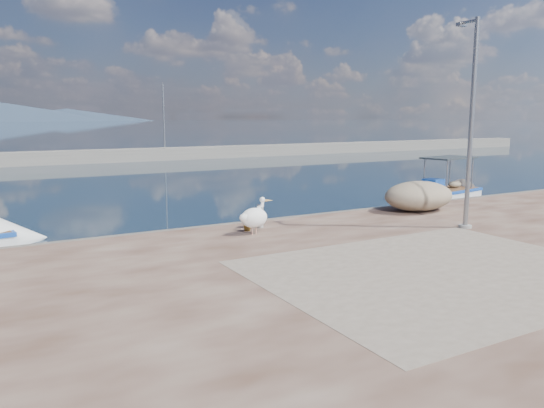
% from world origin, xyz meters
% --- Properties ---
extents(ground, '(1400.00, 1400.00, 0.00)m').
position_xyz_m(ground, '(0.00, 0.00, 0.00)').
color(ground, '#162635').
rests_on(ground, ground).
extents(quay, '(44.00, 22.00, 0.50)m').
position_xyz_m(quay, '(0.00, -6.00, 0.25)').
color(quay, '#43281D').
rests_on(quay, ground).
extents(quay_patch, '(9.00, 7.00, 0.01)m').
position_xyz_m(quay_patch, '(1.00, -3.00, 0.50)').
color(quay_patch, gray).
rests_on(quay_patch, quay).
extents(breakwater, '(120.00, 2.20, 7.50)m').
position_xyz_m(breakwater, '(-0.00, 40.00, 0.60)').
color(breakwater, gray).
rests_on(breakwater, ground).
extents(boat_right, '(5.60, 2.65, 2.59)m').
position_xyz_m(boat_right, '(12.77, 7.60, 0.20)').
color(boat_right, white).
rests_on(boat_right, ground).
extents(pelican, '(1.25, 0.67, 1.21)m').
position_xyz_m(pelican, '(-1.09, 3.03, 1.07)').
color(pelican, tan).
rests_on(pelican, quay).
extents(lamp_post, '(0.44, 0.96, 7.00)m').
position_xyz_m(lamp_post, '(5.72, 0.36, 3.80)').
color(lamp_post, gray).
rests_on(lamp_post, quay).
extents(bollard_near, '(0.26, 0.26, 0.80)m').
position_xyz_m(bollard_near, '(-0.41, 3.87, 0.93)').
color(bollard_near, gray).
rests_on(bollard_near, quay).
extents(potted_plant, '(0.42, 0.37, 0.45)m').
position_xyz_m(potted_plant, '(-1.06, 3.59, 0.72)').
color(potted_plant, '#33722D').
rests_on(potted_plant, quay).
extents(net_pile_c, '(3.08, 2.20, 1.21)m').
position_xyz_m(net_pile_c, '(6.79, 3.65, 1.10)').
color(net_pile_c, tan).
rests_on(net_pile_c, quay).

